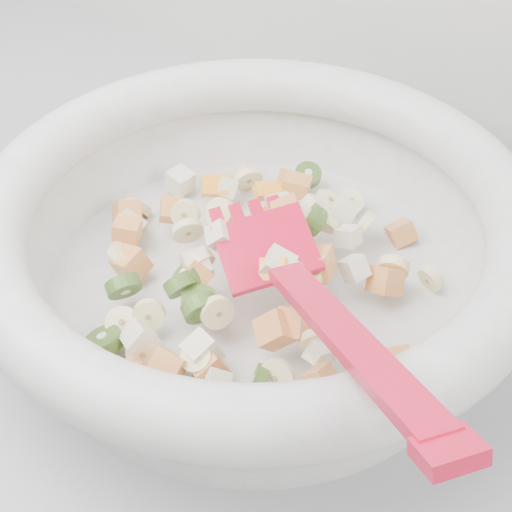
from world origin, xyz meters
The scene contains 1 object.
mixing_bowl centered at (-0.09, 1.45, 0.97)m, with size 0.46×0.43×0.16m.
Camera 1 is at (0.20, 1.10, 1.36)m, focal length 55.00 mm.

